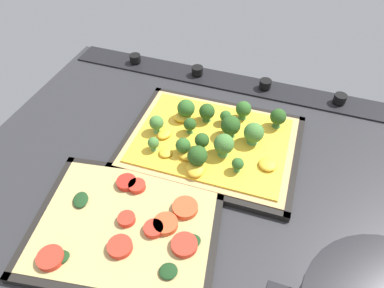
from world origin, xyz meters
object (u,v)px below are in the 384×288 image
Objects in this scene: baking_tray_front at (211,145)px; baking_tray_back at (127,226)px; veggie_pizza_back at (129,224)px; broccoli_pizza at (213,138)px.

baking_tray_back is at bearing 71.05° from baking_tray_front.
baking_tray_front is 1.03× the size of baking_tray_back.
veggie_pizza_back reaches higher than baking_tray_front.
broccoli_pizza is at bearing -108.13° from veggie_pizza_back.
baking_tray_front is 23.44cm from veggie_pizza_back.
veggie_pizza_back is at bearing 72.22° from baking_tray_front.
broccoli_pizza reaches higher than veggie_pizza_back.
veggie_pizza_back is at bearing 71.87° from broccoli_pizza.
baking_tray_front is 1.08× the size of broccoli_pizza.
broccoli_pizza is 23.76cm from baking_tray_back.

